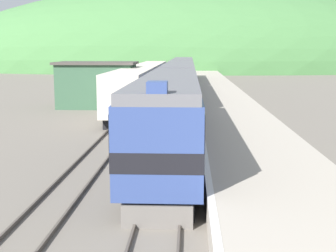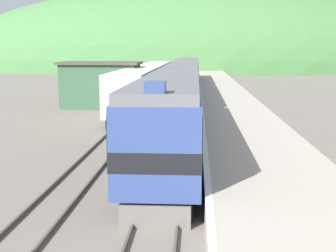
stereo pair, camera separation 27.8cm
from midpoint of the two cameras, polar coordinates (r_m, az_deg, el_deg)
track_main at (r=67.88m, az=1.68°, el=4.63°), size 1.52×180.00×0.16m
track_siding at (r=68.06m, az=-1.63°, el=4.64°), size 1.52×180.00×0.16m
platform at (r=48.03m, az=6.39°, el=3.13°), size 5.38×140.00×1.04m
distant_hills at (r=134.74m, az=2.18°, el=6.94°), size 145.88×65.65×45.65m
station_shed at (r=46.53m, az=-8.82°, el=5.02°), size 7.72×4.98×4.46m
express_train_lead_car at (r=23.94m, az=-0.13°, el=1.40°), size 3.00×19.56×4.69m
carriage_second at (r=45.94m, az=1.22°, el=5.20°), size 2.99×22.47×4.33m
carriage_third at (r=69.25m, az=1.71°, el=6.60°), size 2.99×22.47×4.33m
siding_train at (r=51.07m, az=-3.06°, el=5.24°), size 2.90×37.86×3.93m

